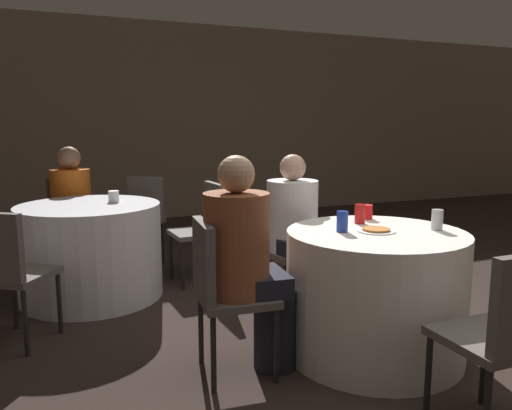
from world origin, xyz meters
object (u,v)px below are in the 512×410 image
(chair_far_northeast, at_px, (142,212))
(person_orange_shirt, at_px, (73,208))
(chair_far_east, at_px, (205,222))
(soda_can_silver, at_px, (437,220))
(chair_near_west, at_px, (221,283))
(person_white_shirt, at_px, (297,232))
(chair_far_north, at_px, (71,214))
(soda_can_blue, at_px, (342,222))
(pizza_plate_near, at_px, (376,230))
(table_far, at_px, (91,251))
(soda_can_red, at_px, (360,214))
(table_near, at_px, (374,293))
(chair_near_south, at_px, (508,327))
(chair_far_southwest, at_px, (5,265))
(person_floral_shirt, at_px, (248,264))
(chair_near_north, at_px, (285,238))

(chair_far_northeast, xyz_separation_m, person_orange_shirt, (-0.63, 0.01, 0.08))
(chair_far_east, bearing_deg, soda_can_silver, -158.01)
(chair_far_northeast, bearing_deg, chair_near_west, 124.72)
(person_white_shirt, height_order, soda_can_silver, person_white_shirt)
(chair_far_north, height_order, soda_can_blue, soda_can_blue)
(chair_far_north, xyz_separation_m, soda_can_silver, (1.96, -2.73, 0.28))
(soda_can_blue, bearing_deg, pizza_plate_near, -18.39)
(table_far, distance_m, chair_far_east, 0.97)
(chair_far_east, relative_size, soda_can_red, 7.07)
(chair_far_north, relative_size, chair_far_northeast, 1.00)
(person_white_shirt, bearing_deg, soda_can_blue, 75.29)
(table_near, distance_m, chair_near_south, 0.95)
(soda_can_silver, bearing_deg, chair_far_east, 115.78)
(pizza_plate_near, height_order, soda_can_silver, soda_can_silver)
(chair_near_west, xyz_separation_m, person_orange_shirt, (-0.65, 2.40, 0.08))
(chair_far_north, bearing_deg, chair_near_south, 107.45)
(chair_near_west, distance_m, chair_far_north, 2.64)
(person_orange_shirt, relative_size, soda_can_blue, 9.54)
(chair_far_northeast, bearing_deg, soda_can_red, 148.24)
(chair_far_east, xyz_separation_m, chair_far_northeast, (-0.42, 0.73, 0.00))
(chair_near_south, distance_m, chair_far_east, 2.73)
(chair_far_southwest, height_order, soda_can_silver, soda_can_silver)
(table_near, bearing_deg, soda_can_blue, 160.64)
(soda_can_red, distance_m, soda_can_blue, 0.29)
(person_floral_shirt, bearing_deg, soda_can_red, 106.93)
(table_far, relative_size, soda_can_silver, 8.99)
(table_far, xyz_separation_m, chair_far_east, (0.96, 0.06, 0.15))
(pizza_plate_near, relative_size, soda_can_blue, 1.84)
(chair_far_north, bearing_deg, chair_far_northeast, 159.56)
(chair_far_southwest, distance_m, pizza_plate_near, 2.22)
(person_white_shirt, bearing_deg, chair_near_south, 84.75)
(table_near, height_order, person_orange_shirt, person_orange_shirt)
(table_near, xyz_separation_m, pizza_plate_near, (-0.00, 0.00, 0.38))
(chair_far_southwest, height_order, soda_can_blue, soda_can_blue)
(chair_far_northeast, bearing_deg, chair_near_south, 139.75)
(chair_near_west, bearing_deg, table_far, -155.69)
(chair_near_north, relative_size, chair_far_southwest, 1.00)
(person_floral_shirt, bearing_deg, table_far, -151.21)
(soda_can_blue, bearing_deg, soda_can_red, 36.40)
(table_near, distance_m, person_floral_shirt, 0.82)
(chair_far_north, height_order, chair_far_southwest, same)
(person_orange_shirt, bearing_deg, pizza_plate_near, 115.89)
(chair_far_southwest, bearing_deg, table_far, 90.00)
(chair_near_north, bearing_deg, soda_can_red, 96.65)
(table_near, bearing_deg, chair_far_east, 107.06)
(person_white_shirt, height_order, person_floral_shirt, person_floral_shirt)
(chair_far_north, height_order, person_orange_shirt, person_orange_shirt)
(person_floral_shirt, relative_size, soda_can_silver, 9.88)
(chair_far_east, bearing_deg, chair_far_southwest, 115.99)
(soda_can_blue, bearing_deg, person_white_shirt, 84.70)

